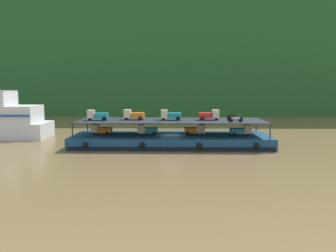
{
  "coord_description": "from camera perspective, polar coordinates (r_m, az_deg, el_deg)",
  "views": [
    {
      "loc": [
        0.59,
        -47.34,
        8.33
      ],
      "look_at": [
        -0.42,
        0.0,
        2.7
      ],
      "focal_mm": 37.97,
      "sensor_mm": 36.0,
      "label": 1
    }
  ],
  "objects": [
    {
      "name": "cargo_rack",
      "position": [
        47.6,
        0.5,
        0.88
      ],
      "size": [
        24.68,
        7.76,
        2.0
      ],
      "color": "#232833",
      "rests_on": "cargo_barge"
    },
    {
      "name": "mini_truck_lower_aft",
      "position": [
        47.7,
        -3.34,
        -0.63
      ],
      "size": [
        2.79,
        1.28,
        1.38
      ],
      "color": "teal",
      "rests_on": "cargo_barge"
    },
    {
      "name": "mini_truck_upper_fore",
      "position": [
        47.46,
        0.43,
        1.78
      ],
      "size": [
        2.76,
        1.23,
        1.38
      ],
      "color": "teal",
      "rests_on": "cargo_rack"
    },
    {
      "name": "hillside_far_bank",
      "position": [
        107.95,
        0.93,
        15.35
      ],
      "size": [
        133.01,
        35.98,
        43.35
      ],
      "color": "#235628",
      "rests_on": "ground"
    },
    {
      "name": "mini_truck_upper_stern",
      "position": [
        48.24,
        -11.28,
        1.73
      ],
      "size": [
        2.78,
        1.27,
        1.38
      ],
      "color": "teal",
      "rests_on": "cargo_rack"
    },
    {
      "name": "mini_truck_lower_mid",
      "position": [
        47.91,
        4.34,
        -0.6
      ],
      "size": [
        2.77,
        1.25,
        1.38
      ],
      "color": "orange",
      "rests_on": "cargo_barge"
    },
    {
      "name": "motorcycle_upper_centre",
      "position": [
        48.18,
        10.5,
        1.43
      ],
      "size": [
        1.9,
        0.55,
        0.87
      ],
      "color": "black",
      "rests_on": "cargo_rack"
    },
    {
      "name": "mini_truck_lower_fore",
      "position": [
        48.14,
        11.63,
        -0.69
      ],
      "size": [
        2.75,
        1.22,
        1.38
      ],
      "color": "teal",
      "rests_on": "cargo_barge"
    },
    {
      "name": "mini_truck_lower_stern",
      "position": [
        48.87,
        -10.68,
        -0.55
      ],
      "size": [
        2.77,
        1.25,
        1.38
      ],
      "color": "orange",
      "rests_on": "cargo_barge"
    },
    {
      "name": "mini_truck_upper_bow",
      "position": [
        47.98,
        6.65,
        1.79
      ],
      "size": [
        2.75,
        1.22,
        1.38
      ],
      "color": "red",
      "rests_on": "cargo_rack"
    },
    {
      "name": "motorcycle_upper_port",
      "position": [
        45.86,
        10.78,
        1.16
      ],
      "size": [
        1.9,
        0.55,
        0.87
      ],
      "color": "black",
      "rests_on": "cargo_rack"
    },
    {
      "name": "mini_truck_upper_mid",
      "position": [
        48.2,
        -5.54,
        1.82
      ],
      "size": [
        2.78,
        1.27,
        1.38
      ],
      "color": "orange",
      "rests_on": "cargo_rack"
    },
    {
      "name": "cargo_barge",
      "position": [
        47.92,
        0.5,
        -2.32
      ],
      "size": [
        26.28,
        9.13,
        1.5
      ],
      "color": "navy",
      "rests_on": "ground"
    },
    {
      "name": "ground_plane",
      "position": [
        48.07,
        0.5,
        -3.2
      ],
      "size": [
        400.0,
        400.0,
        0.0
      ],
      "primitive_type": "plane",
      "color": "brown"
    }
  ]
}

